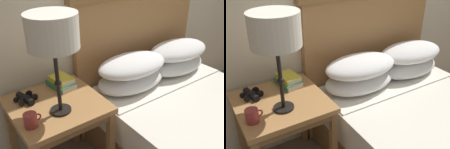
# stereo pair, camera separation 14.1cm
# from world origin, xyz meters

# --- Properties ---
(nightstand) EXTENTS (0.58, 0.58, 0.64)m
(nightstand) POSITION_xyz_m (-0.51, 0.55, 0.56)
(nightstand) COLOR #AD7A47
(nightstand) RESTS_ON ground_plane
(bed) EXTENTS (1.31, 1.86, 1.23)m
(bed) POSITION_xyz_m (0.41, 0.04, 0.32)
(bed) COLOR brown
(bed) RESTS_ON ground_plane
(table_lamp) EXTENTS (0.29, 0.29, 0.61)m
(table_lamp) POSITION_xyz_m (-0.53, 0.45, 1.14)
(table_lamp) COLOR black
(table_lamp) RESTS_ON nightstand
(book_on_nightstand) EXTENTS (0.16, 0.22, 0.04)m
(book_on_nightstand) POSITION_xyz_m (-0.39, 0.72, 0.66)
(book_on_nightstand) COLOR silver
(book_on_nightstand) RESTS_ON nightstand
(book_stacked_on_top) EXTENTS (0.15, 0.19, 0.04)m
(book_stacked_on_top) POSITION_xyz_m (-0.38, 0.72, 0.70)
(book_stacked_on_top) COLOR silver
(book_stacked_on_top) RESTS_ON book_on_nightstand
(binoculars_pair) EXTENTS (0.15, 0.16, 0.05)m
(binoculars_pair) POSITION_xyz_m (-0.66, 0.68, 0.66)
(binoculars_pair) COLOR black
(binoculars_pair) RESTS_ON nightstand
(coffee_mug) EXTENTS (0.10, 0.08, 0.08)m
(coffee_mug) POSITION_xyz_m (-0.73, 0.41, 0.68)
(coffee_mug) COLOR #993333
(coffee_mug) RESTS_ON nightstand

